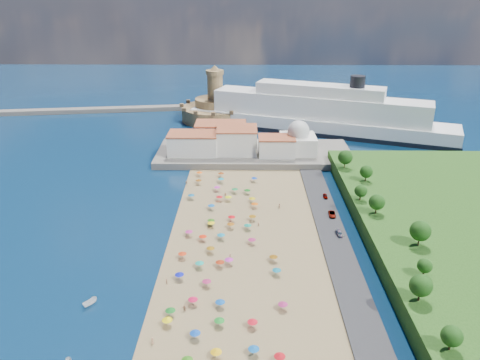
{
  "coord_description": "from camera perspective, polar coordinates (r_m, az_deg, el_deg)",
  "views": [
    {
      "loc": [
        6.03,
        -133.93,
        74.01
      ],
      "look_at": [
        4.0,
        25.0,
        8.0
      ],
      "focal_mm": 35.0,
      "sensor_mm": 36.0,
      "label": 1
    }
  ],
  "objects": [
    {
      "name": "waterfront_buildings",
      "position": [
        218.05,
        -1.69,
        4.89
      ],
      "size": [
        57.0,
        29.0,
        11.0
      ],
      "color": "silver",
      "rests_on": "terrace"
    },
    {
      "name": "moored_boats",
      "position": [
        120.41,
        -18.61,
        -16.31
      ],
      "size": [
        5.25,
        24.66,
        1.64
      ],
      "color": "white",
      "rests_on": "ground"
    },
    {
      "name": "domed_building",
      "position": [
        216.34,
        7.08,
        4.88
      ],
      "size": [
        16.0,
        16.0,
        15.0
      ],
      "color": "silver",
      "rests_on": "terrace"
    },
    {
      "name": "beach_parasols",
      "position": [
        142.74,
        -2.31,
        -7.7
      ],
      "size": [
        32.07,
        115.11,
        2.2
      ],
      "color": "gray",
      "rests_on": "beach"
    },
    {
      "name": "hillside_trees",
      "position": [
        151.56,
        17.24,
        -3.51
      ],
      "size": [
        14.94,
        107.67,
        7.49
      ],
      "color": "#382314",
      "rests_on": "hillside"
    },
    {
      "name": "terrace",
      "position": [
        219.31,
        1.73,
        3.23
      ],
      "size": [
        90.0,
        36.0,
        3.0
      ],
      "primitive_type": "cube",
      "color": "#59544C",
      "rests_on": "ground"
    },
    {
      "name": "fortress",
      "position": [
        280.72,
        -3.01,
        8.64
      ],
      "size": [
        40.0,
        40.0,
        32.4
      ],
      "color": "olive",
      "rests_on": "ground"
    },
    {
      "name": "ground",
      "position": [
        153.14,
        -1.63,
        -6.36
      ],
      "size": [
        700.0,
        700.0,
        0.0
      ],
      "primitive_type": "plane",
      "color": "#071938",
      "rests_on": "ground"
    },
    {
      "name": "breakwater",
      "position": [
        317.93,
        -20.9,
        7.86
      ],
      "size": [
        199.03,
        34.77,
        2.6
      ],
      "primitive_type": "cube",
      "rotation": [
        0.0,
        0.0,
        0.14
      ],
      "color": "#59544C",
      "rests_on": "ground"
    },
    {
      "name": "parked_cars",
      "position": [
        164.33,
        11.19,
        -4.15
      ],
      "size": [
        2.58,
        32.71,
        1.37
      ],
      "color": "gray",
      "rests_on": "promenade"
    },
    {
      "name": "cruise_ship",
      "position": [
        259.26,
        9.52,
        7.81
      ],
      "size": [
        143.88,
        70.25,
        31.75
      ],
      "color": "black",
      "rests_on": "ground"
    },
    {
      "name": "jetty",
      "position": [
        253.29,
        -3.4,
        5.81
      ],
      "size": [
        18.0,
        70.0,
        2.4
      ],
      "primitive_type": "cube",
      "color": "#59544C",
      "rests_on": "ground"
    },
    {
      "name": "beachgoers",
      "position": [
        153.22,
        -2.39,
        -5.87
      ],
      "size": [
        36.86,
        94.21,
        1.87
      ],
      "color": "tan",
      "rests_on": "beach"
    }
  ]
}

